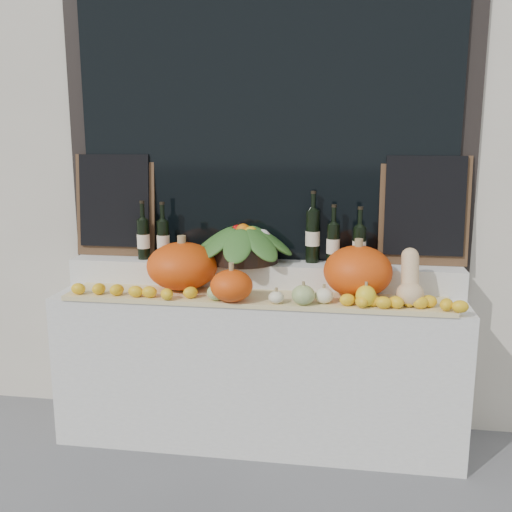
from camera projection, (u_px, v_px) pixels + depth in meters
storefront_facade at (275, 60)px, 3.67m from camera, size 7.00×0.94×4.50m
display_sill at (258, 367)px, 3.34m from camera, size 2.30×0.55×0.88m
rear_tier at (262, 275)px, 3.38m from camera, size 2.30×0.25×0.16m
straw_bedding at (255, 298)px, 3.12m from camera, size 2.10×0.32×0.02m
pumpkin_left at (182, 266)px, 3.25m from camera, size 0.40×0.40×0.27m
pumpkin_right at (358, 271)px, 3.09m from camera, size 0.44×0.44×0.28m
pumpkin_center at (231, 286)px, 3.01m from camera, size 0.24×0.24×0.17m
butternut_squash at (410, 281)px, 2.94m from camera, size 0.14×0.21×0.29m
decorative_gourds at (288, 294)px, 2.98m from camera, size 0.89×0.15×0.14m
lemon_heap at (251, 296)px, 3.01m from camera, size 2.20×0.16×0.06m
produce_bowl at (243, 243)px, 3.34m from camera, size 0.62×0.62×0.24m
wine_bottle_far_left at (143, 239)px, 3.42m from camera, size 0.08×0.08×0.35m
wine_bottle_near_left at (163, 239)px, 3.40m from camera, size 0.08×0.08×0.35m
wine_bottle_tall at (313, 236)px, 3.32m from camera, size 0.08×0.08×0.42m
wine_bottle_near_right at (333, 243)px, 3.27m from camera, size 0.08×0.08×0.35m
wine_bottle_far_right at (359, 246)px, 3.22m from camera, size 0.08×0.08×0.34m
chalkboard_left at (115, 203)px, 3.49m from camera, size 0.50×0.08×0.62m
chalkboard_right at (424, 209)px, 3.22m from camera, size 0.50×0.08×0.62m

